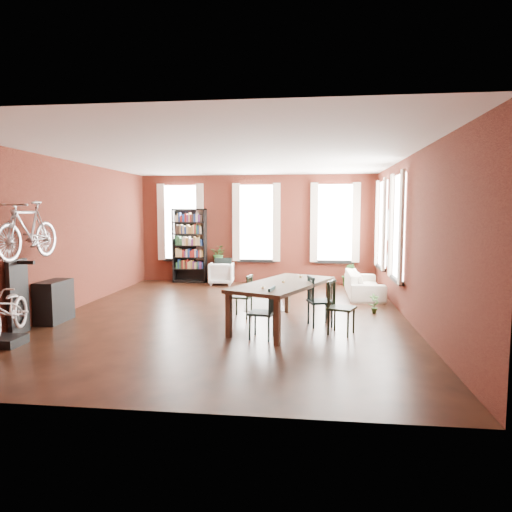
# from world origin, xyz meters

# --- Properties ---
(room) EXTENTS (9.00, 9.04, 3.22)m
(room) POSITION_xyz_m (0.25, 0.62, 2.14)
(room) COLOR black
(room) RESTS_ON ground
(dining_table) EXTENTS (1.95, 2.64, 0.82)m
(dining_table) POSITION_xyz_m (1.11, -0.74, 0.41)
(dining_table) COLOR #4E3E2F
(dining_table) RESTS_ON ground
(dining_chair_a) EXTENTS (0.46, 0.46, 0.87)m
(dining_chair_a) POSITION_xyz_m (0.80, -1.57, 0.43)
(dining_chair_a) COLOR #1B3B3C
(dining_chair_a) RESTS_ON ground
(dining_chair_b) EXTENTS (0.45, 0.45, 0.85)m
(dining_chair_b) POSITION_xyz_m (0.24, -0.09, 0.43)
(dining_chair_b) COLOR black
(dining_chair_b) RESTS_ON ground
(dining_chair_c) EXTENTS (0.55, 0.55, 0.92)m
(dining_chair_c) POSITION_xyz_m (2.14, -1.14, 0.46)
(dining_chair_c) COLOR black
(dining_chair_c) RESTS_ON ground
(dining_chair_d) EXTENTS (0.53, 0.53, 0.93)m
(dining_chair_d) POSITION_xyz_m (1.79, -0.61, 0.46)
(dining_chair_d) COLOR #173033
(dining_chair_d) RESTS_ON ground
(bookshelf) EXTENTS (1.00, 0.32, 2.20)m
(bookshelf) POSITION_xyz_m (-2.00, 4.30, 1.10)
(bookshelf) COLOR black
(bookshelf) RESTS_ON ground
(white_armchair) EXTENTS (0.73, 0.69, 0.70)m
(white_armchair) POSITION_xyz_m (-0.97, 3.97, 0.35)
(white_armchair) COLOR white
(white_armchair) RESTS_ON ground
(cream_sofa) EXTENTS (0.61, 2.08, 0.81)m
(cream_sofa) POSITION_xyz_m (2.95, 2.60, 0.41)
(cream_sofa) COLOR beige
(cream_sofa) RESTS_ON ground
(striped_rug) EXTENTS (1.05, 1.51, 0.01)m
(striped_rug) POSITION_xyz_m (0.55, 1.17, 0.01)
(striped_rug) COLOR black
(striped_rug) RESTS_ON ground
(bike_trainer) EXTENTS (0.49, 0.49, 0.14)m
(bike_trainer) POSITION_xyz_m (-3.18, -2.47, 0.07)
(bike_trainer) COLOR black
(bike_trainer) RESTS_ON ground
(bike_wall_rack) EXTENTS (0.16, 0.60, 1.30)m
(bike_wall_rack) POSITION_xyz_m (-3.40, -1.80, 0.65)
(bike_wall_rack) COLOR black
(bike_wall_rack) RESTS_ON ground
(console_table) EXTENTS (0.40, 0.80, 0.80)m
(console_table) POSITION_xyz_m (-3.28, -0.90, 0.40)
(console_table) COLOR black
(console_table) RESTS_ON ground
(plant_stand) EXTENTS (0.39, 0.39, 0.60)m
(plant_stand) POSITION_xyz_m (-1.13, 4.30, 0.30)
(plant_stand) COLOR black
(plant_stand) RESTS_ON ground
(plant_by_sofa) EXTENTS (0.41, 0.67, 0.29)m
(plant_by_sofa) POSITION_xyz_m (2.68, 4.07, 0.14)
(plant_by_sofa) COLOR #285723
(plant_by_sofa) RESTS_ON ground
(plant_small) EXTENTS (0.36, 0.47, 0.15)m
(plant_small) POSITION_xyz_m (2.93, 0.58, 0.07)
(plant_small) COLOR #335A24
(plant_small) RESTS_ON ground
(bicycle_floor) EXTENTS (0.76, 0.96, 1.62)m
(bicycle_floor) POSITION_xyz_m (-3.14, -2.44, 0.95)
(bicycle_floor) COLOR silver
(bicycle_floor) RESTS_ON bike_trainer
(bicycle_hung) EXTENTS (0.47, 1.00, 1.66)m
(bicycle_hung) POSITION_xyz_m (-3.15, -1.80, 2.13)
(bicycle_hung) COLOR #A5A8AD
(bicycle_hung) RESTS_ON bike_wall_rack
(plant_on_stand) EXTENTS (0.58, 0.62, 0.41)m
(plant_on_stand) POSITION_xyz_m (-1.11, 4.33, 0.81)
(plant_on_stand) COLOR #2A6126
(plant_on_stand) RESTS_ON plant_stand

